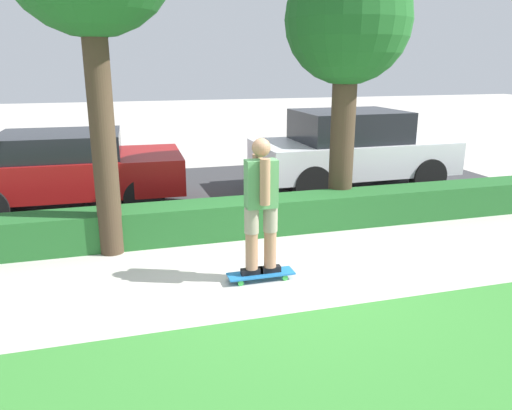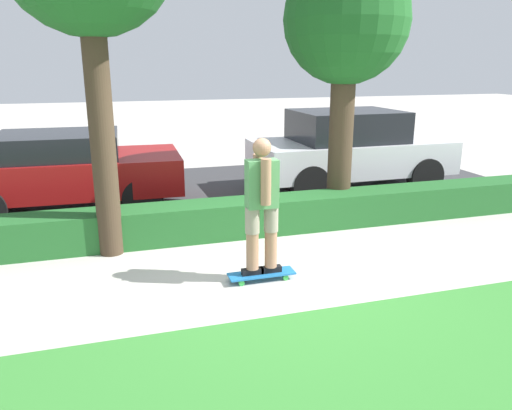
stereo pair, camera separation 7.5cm
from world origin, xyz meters
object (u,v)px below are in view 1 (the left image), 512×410
skater_person (261,204)px  tree_mid (348,27)px  parked_car_front (68,168)px  parked_car_middle (352,149)px  skateboard (261,274)px

skater_person → tree_mid: tree_mid is taller
skater_person → tree_mid: (1.97, 2.03, 2.09)m
parked_car_front → parked_car_middle: (5.44, -0.02, 0.09)m
parked_car_front → parked_car_middle: parked_car_middle is taller
parked_car_front → skateboard: bearing=-56.2°
parked_car_middle → tree_mid: bearing=-121.9°
tree_mid → parked_car_middle: 3.04m
tree_mid → parked_car_middle: tree_mid is taller
skateboard → tree_mid: tree_mid is taller
parked_car_front → parked_car_middle: size_ratio=0.99×
skater_person → parked_car_middle: bearing=51.3°
skater_person → tree_mid: 3.51m
tree_mid → skateboard: bearing=-134.1°
skateboard → parked_car_middle: size_ratio=0.20×
skater_person → parked_car_front: size_ratio=0.41×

